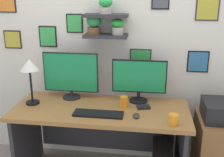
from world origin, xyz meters
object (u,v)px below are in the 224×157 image
Objects in this scene: desk at (102,125)px; desk_lamp at (30,69)px; drawer_cabinet at (219,152)px; keyboard at (98,114)px; monitor_left at (71,75)px; water_cup at (124,102)px; monitor_right at (139,79)px; coffee_mug at (173,119)px; computer_mouse at (136,116)px; scissors_tray at (143,107)px.

desk_lamp is (-0.67, -0.04, 0.56)m from desk.
keyboard is at bearing -168.93° from drawer_cabinet.
drawer_cabinet is at bearing -5.88° from monitor_left.
drawer_cabinet is (0.91, 0.03, -0.47)m from water_cup.
desk_lamp is (-1.01, -0.21, 0.12)m from monitor_right.
desk_lamp is 4.88× the size of coffee_mug.
desk is 18.15× the size of computer_mouse.
water_cup reaches higher than keyboard.
desk_lamp reaches higher than keyboard.
scissors_tray is at bearing -0.43° from desk.
monitor_right is at bearing 123.77° from coffee_mug.
drawer_cabinet is (0.47, 0.31, -0.46)m from coffee_mug.
coffee_mug is (0.65, -0.30, 0.25)m from desk.
computer_mouse is at bearing -31.24° from desk.
desk is at bearing 179.57° from scissors_tray.
monitor_left reaches higher than drawer_cabinet.
monitor_left reaches higher than coffee_mug.
coffee_mug is at bearing -8.15° from keyboard.
desk is at bearing -154.46° from monitor_right.
water_cup is at bearing 43.23° from keyboard.
monitor_right is 0.54m from keyboard.
computer_mouse reaches higher than scissors_tray.
desk_lamp reaches higher than water_cup.
monitor_right is at bearing 47.98° from keyboard.
water_cup is at bearing -3.85° from desk.
scissors_tray is at bearing 3.55° from water_cup.
desk_lamp is at bearing 166.58° from keyboard.
desk_lamp is 1.12m from scissors_tray.
coffee_mug reaches higher than scissors_tray.
monitor_left reaches higher than desk.
monitor_left is 1.26× the size of keyboard.
scissors_tray is at bearing -71.73° from monitor_right.
desk_lamp is (-0.68, 0.16, 0.34)m from keyboard.
desk_lamp is 0.65× the size of drawer_cabinet.
desk_lamp is at bearing -147.91° from monitor_left.
keyboard is 0.65× the size of drawer_cabinet.
monitor_right is 1.02m from drawer_cabinet.
desk is 0.45m from scissors_tray.
desk is 2.94× the size of monitor_left.
desk_lamp is 1.37m from coffee_mug.
scissors_tray is at bearing 2.23° from desk_lamp.
monitor_right reaches higher than desk.
monitor_right is 1.04m from desk_lamp.
monitor_left is 1.61m from drawer_cabinet.
water_cup is (0.20, 0.19, 0.05)m from keyboard.
coffee_mug reaches higher than desk.
monitor_left is at bearing 133.31° from keyboard.
water_cup is (0.88, 0.03, -0.29)m from desk_lamp.
coffee_mug is 0.75× the size of scissors_tray.
desk_lamp reaches higher than desk.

